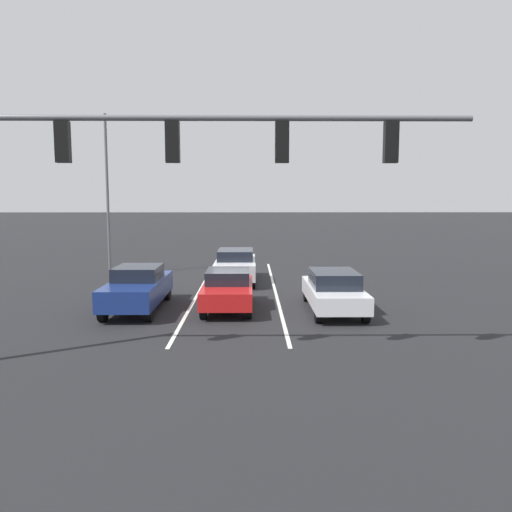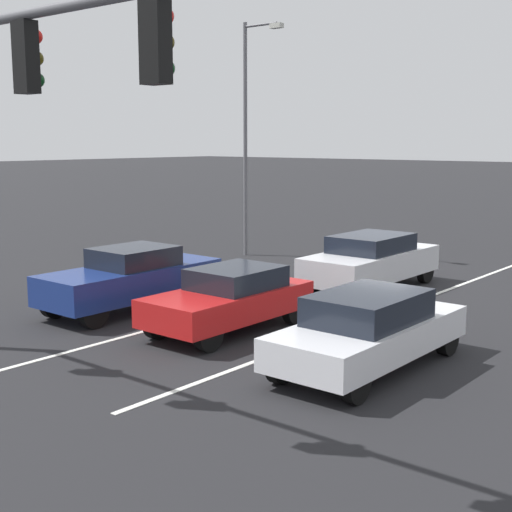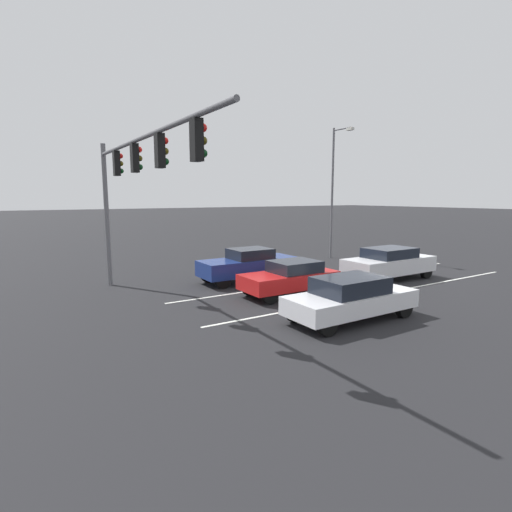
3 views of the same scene
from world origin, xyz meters
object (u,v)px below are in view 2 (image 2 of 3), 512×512
car_red_midlane_front (230,298)px  car_silver_midlane_second (371,260)px  street_lamp_right_shoulder (249,125)px  car_white_leftlane_front (369,329)px  car_navy_rightlane_front (132,278)px

car_red_midlane_front → car_silver_midlane_second: size_ratio=0.84×
street_lamp_right_shoulder → car_white_leftlane_front: bearing=139.6°
car_navy_rightlane_front → car_silver_midlane_second: (-3.30, -5.91, 0.01)m
car_navy_rightlane_front → car_silver_midlane_second: 6.77m
street_lamp_right_shoulder → car_navy_rightlane_front: bearing=110.9°
car_white_leftlane_front → street_lamp_right_shoulder: 13.81m
car_white_leftlane_front → car_silver_midlane_second: (3.63, -6.24, 0.07)m
car_silver_midlane_second → car_navy_rightlane_front: bearing=60.8°
car_silver_midlane_second → street_lamp_right_shoulder: 7.88m
car_navy_rightlane_front → car_silver_midlane_second: size_ratio=0.99×
car_red_midlane_front → car_silver_midlane_second: (-0.10, -5.86, 0.09)m
car_navy_rightlane_front → car_red_midlane_front: bearing=-179.1°
car_navy_rightlane_front → car_white_leftlane_front: 6.94m
car_navy_rightlane_front → street_lamp_right_shoulder: (3.16, -8.25, 3.88)m
car_navy_rightlane_front → car_silver_midlane_second: car_navy_rightlane_front is taller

